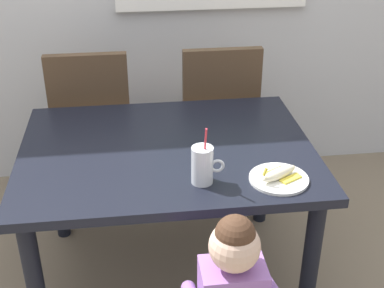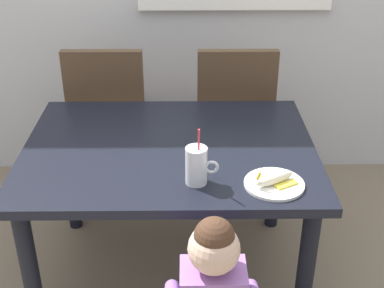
{
  "view_description": "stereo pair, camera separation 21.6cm",
  "coord_description": "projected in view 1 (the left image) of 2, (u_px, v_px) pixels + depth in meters",
  "views": [
    {
      "loc": [
        -0.14,
        -1.98,
        1.81
      ],
      "look_at": [
        0.1,
        -0.1,
        0.78
      ],
      "focal_mm": 49.1,
      "sensor_mm": 36.0,
      "label": 1
    },
    {
      "loc": [
        0.08,
        -1.99,
        1.81
      ],
      "look_at": [
        0.1,
        -0.1,
        0.78
      ],
      "focal_mm": 49.1,
      "sensor_mm": 36.0,
      "label": 2
    }
  ],
  "objects": [
    {
      "name": "dining_chair_left",
      "position": [
        93.0,
        120.0,
        2.92
      ],
      "size": [
        0.44,
        0.44,
        0.96
      ],
      "rotation": [
        0.0,
        0.0,
        3.14
      ],
      "color": "#4C3826",
      "rests_on": "ground"
    },
    {
      "name": "dining_chair_right",
      "position": [
        217.0,
        113.0,
        2.99
      ],
      "size": [
        0.44,
        0.45,
        0.96
      ],
      "rotation": [
        0.0,
        0.0,
        3.14
      ],
      "color": "#4C3826",
      "rests_on": "ground"
    },
    {
      "name": "milk_cup",
      "position": [
        203.0,
        167.0,
        1.99
      ],
      "size": [
        0.13,
        0.08,
        0.25
      ],
      "color": "silver",
      "rests_on": "dining_table"
    },
    {
      "name": "snack_plate",
      "position": [
        279.0,
        179.0,
        2.03
      ],
      "size": [
        0.23,
        0.23,
        0.01
      ],
      "primitive_type": "cylinder",
      "color": "white",
      "rests_on": "dining_table"
    },
    {
      "name": "peeled_banana",
      "position": [
        279.0,
        174.0,
        2.01
      ],
      "size": [
        0.18,
        0.14,
        0.07
      ],
      "rotation": [
        0.0,
        0.0,
        0.5
      ],
      "color": "#F4EAC6",
      "rests_on": "snack_plate"
    },
    {
      "name": "dining_table",
      "position": [
        167.0,
        167.0,
        2.31
      ],
      "size": [
        1.26,
        0.96,
        0.72
      ],
      "color": "black",
      "rests_on": "ground"
    },
    {
      "name": "ground_plane",
      "position": [
        170.0,
        275.0,
        2.61
      ],
      "size": [
        24.0,
        24.0,
        0.0
      ],
      "primitive_type": "plane",
      "color": "#7A6B56"
    }
  ]
}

